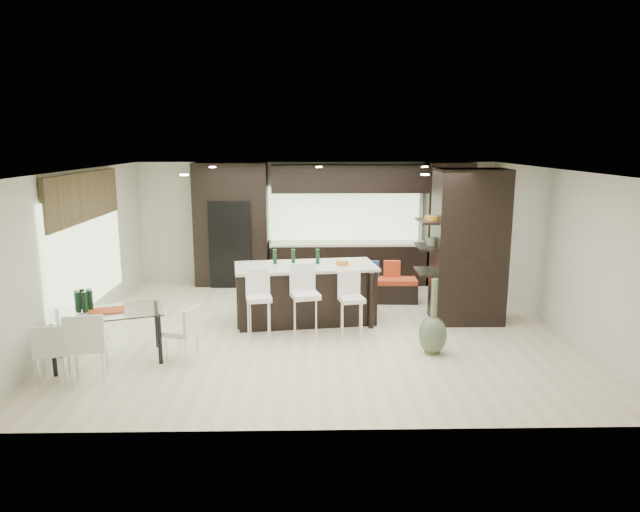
{
  "coord_description": "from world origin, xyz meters",
  "views": [
    {
      "loc": [
        -0.21,
        -9.34,
        3.17
      ],
      "look_at": [
        0.0,
        0.6,
        1.15
      ],
      "focal_mm": 32.0,
      "sensor_mm": 36.0,
      "label": 1
    }
  ],
  "objects_px": {
    "stool_right": "(351,311)",
    "floor_vase": "(433,317)",
    "stool_mid": "(305,308)",
    "chair_near": "(88,350)",
    "chair_far": "(53,354)",
    "stool_left": "(259,310)",
    "chair_end": "(182,335)",
    "kitchen_island": "(306,293)",
    "dining_table": "(109,336)",
    "bench": "(386,290)"
  },
  "relations": [
    {
      "from": "chair_near",
      "to": "bench",
      "type": "bearing_deg",
      "value": 28.64
    },
    {
      "from": "floor_vase",
      "to": "chair_near",
      "type": "xyz_separation_m",
      "value": [
        -4.79,
        -0.95,
        -0.12
      ]
    },
    {
      "from": "floor_vase",
      "to": "stool_mid",
      "type": "bearing_deg",
      "value": 157.5
    },
    {
      "from": "bench",
      "to": "chair_near",
      "type": "bearing_deg",
      "value": -137.08
    },
    {
      "from": "chair_near",
      "to": "floor_vase",
      "type": "bearing_deg",
      "value": -0.59
    },
    {
      "from": "stool_left",
      "to": "chair_end",
      "type": "relative_size",
      "value": 1.2
    },
    {
      "from": "kitchen_island",
      "to": "floor_vase",
      "type": "xyz_separation_m",
      "value": [
        1.92,
        -1.64,
        0.07
      ]
    },
    {
      "from": "bench",
      "to": "dining_table",
      "type": "bearing_deg",
      "value": -143.28
    },
    {
      "from": "bench",
      "to": "stool_mid",
      "type": "bearing_deg",
      "value": -125.34
    },
    {
      "from": "kitchen_island",
      "to": "floor_vase",
      "type": "distance_m",
      "value": 2.53
    },
    {
      "from": "floor_vase",
      "to": "chair_near",
      "type": "bearing_deg",
      "value": -168.77
    },
    {
      "from": "chair_far",
      "to": "bench",
      "type": "bearing_deg",
      "value": 24.47
    },
    {
      "from": "stool_mid",
      "to": "stool_right",
      "type": "height_order",
      "value": "stool_mid"
    },
    {
      "from": "stool_mid",
      "to": "dining_table",
      "type": "xyz_separation_m",
      "value": [
        -2.86,
        -0.98,
        -0.11
      ]
    },
    {
      "from": "chair_near",
      "to": "chair_end",
      "type": "distance_m",
      "value": 1.31
    },
    {
      "from": "kitchen_island",
      "to": "stool_left",
      "type": "relative_size",
      "value": 2.73
    },
    {
      "from": "kitchen_island",
      "to": "floor_vase",
      "type": "height_order",
      "value": "floor_vase"
    },
    {
      "from": "kitchen_island",
      "to": "chair_near",
      "type": "xyz_separation_m",
      "value": [
        -2.86,
        -2.59,
        -0.06
      ]
    },
    {
      "from": "stool_right",
      "to": "floor_vase",
      "type": "height_order",
      "value": "floor_vase"
    },
    {
      "from": "dining_table",
      "to": "stool_right",
      "type": "bearing_deg",
      "value": -2.18
    },
    {
      "from": "stool_right",
      "to": "chair_near",
      "type": "distance_m",
      "value": 4.03
    },
    {
      "from": "stool_right",
      "to": "chair_far",
      "type": "height_order",
      "value": "stool_right"
    },
    {
      "from": "kitchen_island",
      "to": "stool_right",
      "type": "relative_size",
      "value": 2.85
    },
    {
      "from": "chair_end",
      "to": "kitchen_island",
      "type": "bearing_deg",
      "value": -23.51
    },
    {
      "from": "stool_left",
      "to": "stool_right",
      "type": "bearing_deg",
      "value": -9.29
    },
    {
      "from": "stool_mid",
      "to": "floor_vase",
      "type": "distance_m",
      "value": 2.08
    },
    {
      "from": "chair_near",
      "to": "chair_end",
      "type": "relative_size",
      "value": 1.21
    },
    {
      "from": "chair_far",
      "to": "chair_near",
      "type": "bearing_deg",
      "value": -17.61
    },
    {
      "from": "dining_table",
      "to": "chair_end",
      "type": "height_order",
      "value": "chair_end"
    },
    {
      "from": "stool_mid",
      "to": "kitchen_island",
      "type": "bearing_deg",
      "value": 75.8
    },
    {
      "from": "stool_right",
      "to": "chair_near",
      "type": "relative_size",
      "value": 0.94
    },
    {
      "from": "floor_vase",
      "to": "kitchen_island",
      "type": "bearing_deg",
      "value": 139.55
    },
    {
      "from": "stool_left",
      "to": "stool_right",
      "type": "xyz_separation_m",
      "value": [
        1.51,
        0.01,
        -0.02
      ]
    },
    {
      "from": "dining_table",
      "to": "chair_far",
      "type": "height_order",
      "value": "chair_far"
    },
    {
      "from": "stool_right",
      "to": "chair_far",
      "type": "relative_size",
      "value": 1.13
    },
    {
      "from": "bench",
      "to": "kitchen_island",
      "type": "bearing_deg",
      "value": -140.3
    },
    {
      "from": "chair_near",
      "to": "stool_right",
      "type": "bearing_deg",
      "value": 14.24
    },
    {
      "from": "chair_far",
      "to": "kitchen_island",
      "type": "bearing_deg",
      "value": 24.48
    },
    {
      "from": "kitchen_island",
      "to": "chair_end",
      "type": "relative_size",
      "value": 3.27
    },
    {
      "from": "stool_right",
      "to": "chair_near",
      "type": "xyz_separation_m",
      "value": [
        -3.62,
        -1.77,
        0.03
      ]
    },
    {
      "from": "dining_table",
      "to": "chair_near",
      "type": "bearing_deg",
      "value": -107.69
    },
    {
      "from": "stool_right",
      "to": "floor_vase",
      "type": "bearing_deg",
      "value": -46.77
    },
    {
      "from": "kitchen_island",
      "to": "floor_vase",
      "type": "relative_size",
      "value": 2.12
    },
    {
      "from": "stool_mid",
      "to": "chair_near",
      "type": "distance_m",
      "value": 3.35
    },
    {
      "from": "chair_end",
      "to": "floor_vase",
      "type": "bearing_deg",
      "value": -66.03
    },
    {
      "from": "chair_near",
      "to": "chair_far",
      "type": "height_order",
      "value": "chair_near"
    },
    {
      "from": "stool_left",
      "to": "bench",
      "type": "xyz_separation_m",
      "value": [
        2.35,
        2.04,
        -0.21
      ]
    },
    {
      "from": "stool_mid",
      "to": "bench",
      "type": "bearing_deg",
      "value": 37.99
    },
    {
      "from": "kitchen_island",
      "to": "stool_left",
      "type": "height_order",
      "value": "kitchen_island"
    },
    {
      "from": "stool_right",
      "to": "bench",
      "type": "relative_size",
      "value": 0.7
    }
  ]
}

